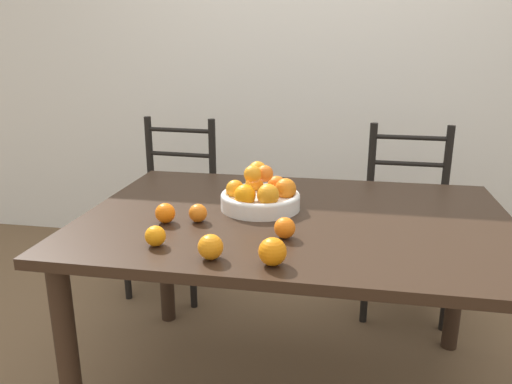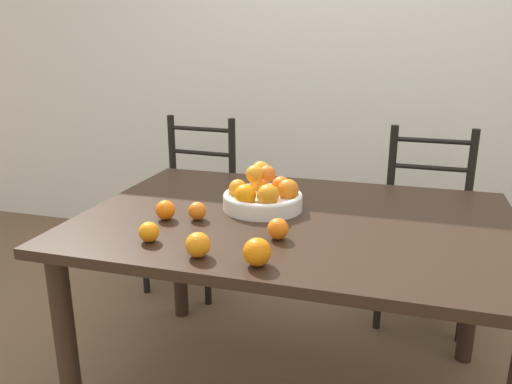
{
  "view_description": "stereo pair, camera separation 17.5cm",
  "coord_description": "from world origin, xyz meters",
  "px_view_note": "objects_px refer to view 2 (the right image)",
  "views": [
    {
      "loc": [
        0.16,
        -1.69,
        1.35
      ],
      "look_at": [
        -0.14,
        -0.03,
        0.84
      ],
      "focal_mm": 35.0,
      "sensor_mm": 36.0,
      "label": 1
    },
    {
      "loc": [
        0.34,
        -1.65,
        1.35
      ],
      "look_at": [
        -0.14,
        -0.03,
        0.84
      ],
      "focal_mm": 35.0,
      "sensor_mm": 36.0,
      "label": 2
    }
  ],
  "objects_px": {
    "orange_loose_1": "(198,245)",
    "orange_loose_5": "(257,252)",
    "fruit_bowl": "(263,195)",
    "chair_left": "(192,206)",
    "orange_loose_3": "(278,229)",
    "chair_right": "(425,229)",
    "orange_loose_4": "(149,232)",
    "orange_loose_2": "(165,210)",
    "orange_loose_0": "(197,211)"
  },
  "relations": [
    {
      "from": "orange_loose_1",
      "to": "chair_right",
      "type": "distance_m",
      "value": 1.45
    },
    {
      "from": "orange_loose_1",
      "to": "chair_left",
      "type": "bearing_deg",
      "value": 114.59
    },
    {
      "from": "orange_loose_2",
      "to": "chair_right",
      "type": "relative_size",
      "value": 0.07
    },
    {
      "from": "orange_loose_1",
      "to": "orange_loose_3",
      "type": "relative_size",
      "value": 1.09
    },
    {
      "from": "orange_loose_2",
      "to": "orange_loose_4",
      "type": "height_order",
      "value": "orange_loose_2"
    },
    {
      "from": "orange_loose_3",
      "to": "orange_loose_4",
      "type": "bearing_deg",
      "value": -160.5
    },
    {
      "from": "orange_loose_5",
      "to": "chair_right",
      "type": "xyz_separation_m",
      "value": [
        0.51,
        1.24,
        -0.33
      ]
    },
    {
      "from": "orange_loose_4",
      "to": "orange_loose_5",
      "type": "height_order",
      "value": "orange_loose_5"
    },
    {
      "from": "orange_loose_1",
      "to": "orange_loose_5",
      "type": "relative_size",
      "value": 0.92
    },
    {
      "from": "orange_loose_5",
      "to": "chair_left",
      "type": "xyz_separation_m",
      "value": [
        -0.74,
        1.24,
        -0.33
      ]
    },
    {
      "from": "orange_loose_0",
      "to": "chair_left",
      "type": "xyz_separation_m",
      "value": [
        -0.44,
        0.94,
        -0.32
      ]
    },
    {
      "from": "chair_right",
      "to": "orange_loose_1",
      "type": "bearing_deg",
      "value": -117.92
    },
    {
      "from": "orange_loose_1",
      "to": "chair_left",
      "type": "height_order",
      "value": "chair_left"
    },
    {
      "from": "orange_loose_5",
      "to": "chair_left",
      "type": "height_order",
      "value": "chair_left"
    },
    {
      "from": "orange_loose_3",
      "to": "orange_loose_4",
      "type": "distance_m",
      "value": 0.4
    },
    {
      "from": "orange_loose_0",
      "to": "orange_loose_4",
      "type": "distance_m",
      "value": 0.24
    },
    {
      "from": "orange_loose_0",
      "to": "chair_right",
      "type": "bearing_deg",
      "value": 49.09
    },
    {
      "from": "orange_loose_0",
      "to": "chair_left",
      "type": "relative_size",
      "value": 0.07
    },
    {
      "from": "chair_left",
      "to": "orange_loose_4",
      "type": "bearing_deg",
      "value": -68.95
    },
    {
      "from": "orange_loose_1",
      "to": "chair_left",
      "type": "relative_size",
      "value": 0.08
    },
    {
      "from": "fruit_bowl",
      "to": "orange_loose_3",
      "type": "xyz_separation_m",
      "value": [
        0.13,
        -0.27,
        -0.02
      ]
    },
    {
      "from": "orange_loose_3",
      "to": "orange_loose_1",
      "type": "bearing_deg",
      "value": -133.67
    },
    {
      "from": "orange_loose_5",
      "to": "chair_right",
      "type": "distance_m",
      "value": 1.38
    },
    {
      "from": "orange_loose_5",
      "to": "chair_right",
      "type": "height_order",
      "value": "chair_right"
    },
    {
      "from": "chair_left",
      "to": "chair_right",
      "type": "distance_m",
      "value": 1.25
    },
    {
      "from": "fruit_bowl",
      "to": "orange_loose_2",
      "type": "xyz_separation_m",
      "value": [
        -0.3,
        -0.21,
        -0.02
      ]
    },
    {
      "from": "orange_loose_2",
      "to": "orange_loose_3",
      "type": "bearing_deg",
      "value": -8.76
    },
    {
      "from": "fruit_bowl",
      "to": "chair_left",
      "type": "xyz_separation_m",
      "value": [
        -0.63,
        0.76,
        -0.34
      ]
    },
    {
      "from": "orange_loose_1",
      "to": "orange_loose_2",
      "type": "relative_size",
      "value": 1.07
    },
    {
      "from": "orange_loose_2",
      "to": "orange_loose_3",
      "type": "distance_m",
      "value": 0.43
    },
    {
      "from": "orange_loose_3",
      "to": "orange_loose_4",
      "type": "xyz_separation_m",
      "value": [
        -0.38,
        -0.13,
        -0.0
      ]
    },
    {
      "from": "orange_loose_1",
      "to": "orange_loose_3",
      "type": "height_order",
      "value": "orange_loose_1"
    },
    {
      "from": "chair_left",
      "to": "chair_right",
      "type": "height_order",
      "value": "same"
    },
    {
      "from": "orange_loose_4",
      "to": "orange_loose_5",
      "type": "xyz_separation_m",
      "value": [
        0.37,
        -0.07,
        0.01
      ]
    },
    {
      "from": "orange_loose_2",
      "to": "chair_left",
      "type": "height_order",
      "value": "chair_left"
    },
    {
      "from": "fruit_bowl",
      "to": "orange_loose_0",
      "type": "xyz_separation_m",
      "value": [
        -0.19,
        -0.18,
        -0.02
      ]
    },
    {
      "from": "orange_loose_5",
      "to": "chair_left",
      "type": "bearing_deg",
      "value": 120.96
    },
    {
      "from": "orange_loose_4",
      "to": "chair_left",
      "type": "relative_size",
      "value": 0.07
    },
    {
      "from": "chair_left",
      "to": "orange_loose_5",
      "type": "bearing_deg",
      "value": -55.67
    },
    {
      "from": "orange_loose_4",
      "to": "fruit_bowl",
      "type": "bearing_deg",
      "value": 58.03
    },
    {
      "from": "orange_loose_3",
      "to": "orange_loose_4",
      "type": "height_order",
      "value": "orange_loose_3"
    },
    {
      "from": "fruit_bowl",
      "to": "orange_loose_5",
      "type": "xyz_separation_m",
      "value": [
        0.12,
        -0.48,
        -0.01
      ]
    },
    {
      "from": "fruit_bowl",
      "to": "orange_loose_5",
      "type": "distance_m",
      "value": 0.49
    },
    {
      "from": "orange_loose_1",
      "to": "orange_loose_3",
      "type": "bearing_deg",
      "value": 46.33
    },
    {
      "from": "fruit_bowl",
      "to": "orange_loose_1",
      "type": "relative_size",
      "value": 4.0
    },
    {
      "from": "chair_left",
      "to": "chair_right",
      "type": "relative_size",
      "value": 1.0
    },
    {
      "from": "orange_loose_1",
      "to": "orange_loose_0",
      "type": "bearing_deg",
      "value": 113.28
    },
    {
      "from": "orange_loose_0",
      "to": "orange_loose_5",
      "type": "relative_size",
      "value": 0.8
    },
    {
      "from": "orange_loose_0",
      "to": "orange_loose_3",
      "type": "height_order",
      "value": "orange_loose_3"
    },
    {
      "from": "orange_loose_0",
      "to": "orange_loose_4",
      "type": "relative_size",
      "value": 1.0
    }
  ]
}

